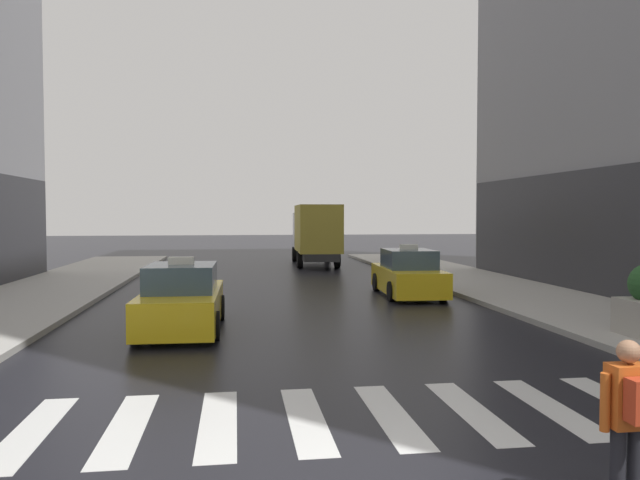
% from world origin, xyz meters
% --- Properties ---
extents(crosswalk_markings, '(11.30, 2.80, 0.01)m').
position_xyz_m(crosswalk_markings, '(0.00, 3.00, 0.00)').
color(crosswalk_markings, silver).
rests_on(crosswalk_markings, ground).
extents(taxi_lead, '(2.00, 4.57, 1.80)m').
position_xyz_m(taxi_lead, '(-2.86, 9.78, 0.72)').
color(taxi_lead, yellow).
rests_on(taxi_lead, ground).
extents(taxi_second, '(2.10, 4.62, 1.80)m').
position_xyz_m(taxi_second, '(4.40, 15.11, 0.72)').
color(taxi_second, yellow).
rests_on(taxi_second, ground).
extents(box_truck, '(2.49, 7.61, 3.35)m').
position_xyz_m(box_truck, '(2.86, 27.97, 1.85)').
color(box_truck, '#2D2D2D').
rests_on(box_truck, ground).
extents(pedestrian_with_backpack, '(0.55, 0.43, 1.65)m').
position_xyz_m(pedestrian_with_backpack, '(2.09, -0.08, 0.97)').
color(pedestrian_with_backpack, black).
rests_on(pedestrian_with_backpack, ground).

